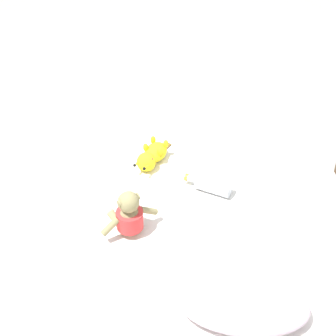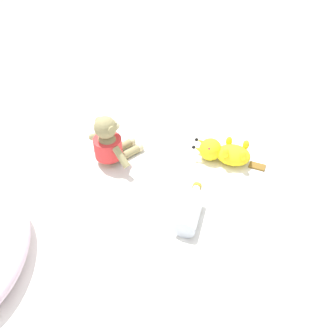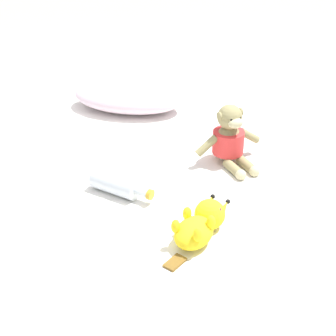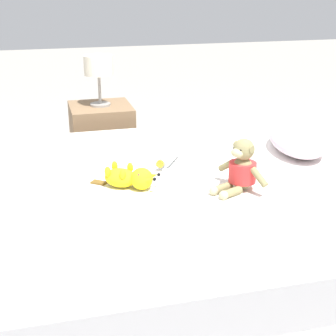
{
  "view_description": "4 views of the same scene",
  "coord_description": "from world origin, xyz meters",
  "px_view_note": "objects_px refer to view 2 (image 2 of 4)",
  "views": [
    {
      "loc": [
        0.32,
        1.83,
        2.19
      ],
      "look_at": [
        0.11,
        -0.12,
        0.56
      ],
      "focal_mm": 56.44,
      "sensor_mm": 36.0,
      "label": 1
    },
    {
      "loc": [
        -0.99,
        0.28,
        1.56
      ],
      "look_at": [
        0.08,
        -0.04,
        0.54
      ],
      "focal_mm": 40.9,
      "sensor_mm": 36.0,
      "label": 2
    },
    {
      "loc": [
        0.04,
        -1.67,
        1.49
      ],
      "look_at": [
        0.07,
        -0.04,
        0.52
      ],
      "focal_mm": 57.62,
      "sensor_mm": 36.0,
      "label": 3
    },
    {
      "loc": [
        2.26,
        -0.69,
        1.33
      ],
      "look_at": [
        0.16,
        -0.14,
        0.51
      ],
      "focal_mm": 54.55,
      "sensor_mm": 36.0,
      "label": 4
    }
  ],
  "objects_px": {
    "plush_monkey": "(110,143)",
    "plush_yellow_creature": "(224,152)",
    "glass_bottle": "(190,212)",
    "bed": "(164,237)"
  },
  "relations": [
    {
      "from": "plush_monkey",
      "to": "plush_yellow_creature",
      "type": "distance_m",
      "value": 0.5
    },
    {
      "from": "plush_monkey",
      "to": "glass_bottle",
      "type": "distance_m",
      "value": 0.48
    },
    {
      "from": "plush_yellow_creature",
      "to": "plush_monkey",
      "type": "bearing_deg",
      "value": 72.99
    },
    {
      "from": "bed",
      "to": "plush_monkey",
      "type": "bearing_deg",
      "value": 25.62
    },
    {
      "from": "plush_monkey",
      "to": "glass_bottle",
      "type": "bearing_deg",
      "value": -152.46
    },
    {
      "from": "plush_yellow_creature",
      "to": "glass_bottle",
      "type": "relative_size",
      "value": 1.29
    },
    {
      "from": "bed",
      "to": "plush_yellow_creature",
      "type": "bearing_deg",
      "value": -62.39
    },
    {
      "from": "bed",
      "to": "plush_monkey",
      "type": "xyz_separation_m",
      "value": [
        0.31,
        0.15,
        0.32
      ]
    },
    {
      "from": "plush_monkey",
      "to": "plush_yellow_creature",
      "type": "xyz_separation_m",
      "value": [
        -0.14,
        -0.47,
        -0.05
      ]
    },
    {
      "from": "plush_monkey",
      "to": "plush_yellow_creature",
      "type": "relative_size",
      "value": 0.9
    }
  ]
}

